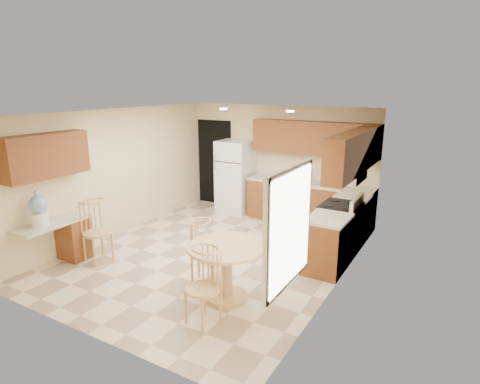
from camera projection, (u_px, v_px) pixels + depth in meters
The scene contains 30 objects.
floor at pixel (213, 254), 7.19m from camera, with size 5.50×5.50×0.00m, color beige.
ceiling at pixel (210, 113), 6.54m from camera, with size 4.50×5.50×0.02m, color white.
wall_back at pixel (279, 161), 9.16m from camera, with size 4.50×0.02×2.50m, color beige.
wall_front at pixel (77, 238), 4.56m from camera, with size 4.50×0.02×2.50m, color beige.
wall_left at pixel (117, 173), 7.95m from camera, with size 0.02×5.50×2.50m, color beige.
wall_right at pixel (341, 206), 5.78m from camera, with size 0.02×5.50×2.50m, color beige.
doorway at pixel (215, 162), 10.05m from camera, with size 0.90×0.02×2.10m, color black.
base_cab_back at pixel (309, 204), 8.70m from camera, with size 2.75×0.60×0.87m, color brown.
counter_back at pixel (310, 184), 8.58m from camera, with size 2.75×0.63×0.04m, color beige.
base_cab_right_a at pixel (351, 220), 7.69m from camera, with size 0.60×0.59×0.87m, color brown.
counter_right_a at pixel (352, 197), 7.57m from camera, with size 0.63×0.59×0.04m, color beige.
base_cab_right_b at pixel (327, 245), 6.47m from camera, with size 0.60×0.80×0.87m, color brown.
counter_right_b at pixel (328, 219), 6.35m from camera, with size 0.63×0.80×0.04m, color beige.
upper_cab_back at pixel (314, 138), 8.45m from camera, with size 2.75×0.33×0.70m, color brown.
upper_cab_right at pixel (355, 152), 6.71m from camera, with size 0.33×2.42×0.70m, color brown.
upper_cab_left at pixel (46, 156), 6.38m from camera, with size 0.33×1.40×0.70m, color brown.
sink at pixel (309, 182), 8.59m from camera, with size 0.78×0.44×0.01m, color silver.
range_hood at pixel (347, 177), 6.84m from camera, with size 0.50×0.76×0.14m, color silver.
desk_pedestal at pixel (74, 238), 6.96m from camera, with size 0.48×0.42×0.72m, color brown.
desk_top at pixel (52, 224), 6.54m from camera, with size 0.50×1.20×0.04m, color beige.
window at pixel (289, 228), 4.18m from camera, with size 0.06×1.12×1.30m.
can_light_a at pixel (223, 109), 7.79m from camera, with size 0.14×0.14×0.02m, color white.
can_light_b at pixel (290, 111), 7.11m from camera, with size 0.14×0.14×0.02m, color white.
refrigerator at pixel (235, 177), 9.43m from camera, with size 0.75×0.73×1.69m.
stove at pixel (339, 228), 7.12m from camera, with size 0.65×0.76×1.09m.
dining_table at pixel (227, 264), 5.56m from camera, with size 1.10×1.10×0.82m.
chair_table_a at pixel (201, 248), 5.94m from camera, with size 0.43×0.56×0.98m.
chair_table_b at pixel (198, 283), 4.89m from camera, with size 0.44×0.46×1.00m.
chair_desk at pixel (91, 227), 6.68m from camera, with size 0.47×0.61×1.06m.
water_crock at pixel (39, 210), 6.30m from camera, with size 0.28×0.28×0.59m.
Camera 1 is at (3.75, -5.51, 2.95)m, focal length 30.00 mm.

